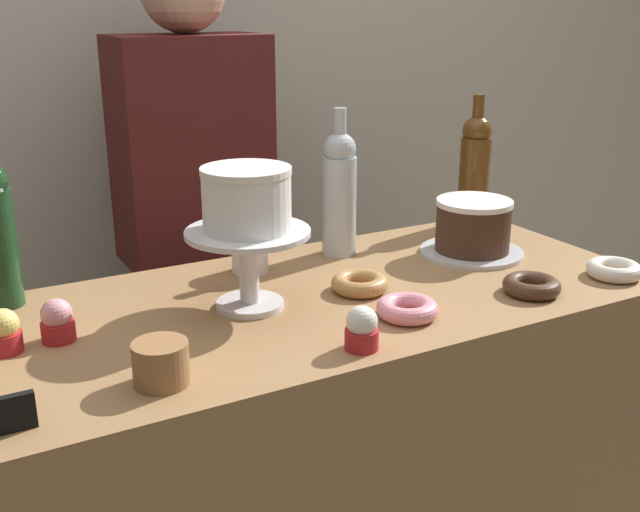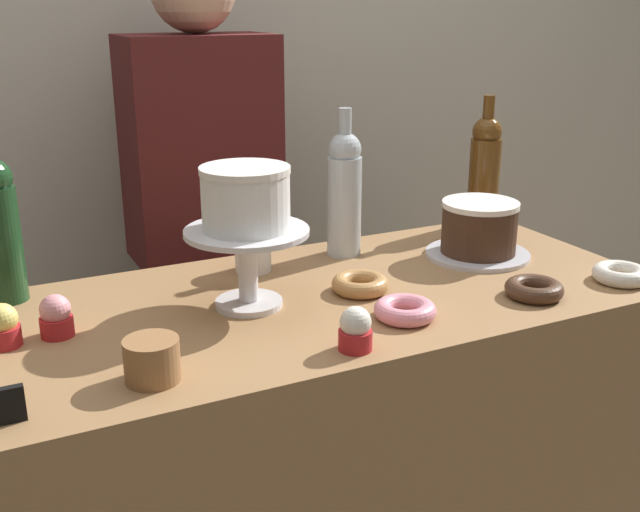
# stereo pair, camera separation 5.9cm
# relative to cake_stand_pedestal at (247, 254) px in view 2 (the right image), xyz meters

# --- Properties ---
(back_wall) EXTENTS (6.00, 0.05, 2.60)m
(back_wall) POSITION_rel_cake_stand_pedestal_xyz_m (0.14, 0.87, 0.26)
(back_wall) COLOR #BCB7A8
(back_wall) RESTS_ON ground_plane
(display_counter) EXTENTS (1.34, 0.60, 0.93)m
(display_counter) POSITION_rel_cake_stand_pedestal_xyz_m (0.14, -0.01, -0.57)
(display_counter) COLOR #997047
(display_counter) RESTS_ON ground_plane
(cake_stand_pedestal) EXTENTS (0.23, 0.23, 0.15)m
(cake_stand_pedestal) POSITION_rel_cake_stand_pedestal_xyz_m (0.00, 0.00, 0.00)
(cake_stand_pedestal) COLOR silver
(cake_stand_pedestal) RESTS_ON display_counter
(white_layer_cake) EXTENTS (0.16, 0.16, 0.11)m
(white_layer_cake) POSITION_rel_cake_stand_pedestal_xyz_m (0.00, 0.00, 0.11)
(white_layer_cake) COLOR white
(white_layer_cake) RESTS_ON cake_stand_pedestal
(silver_serving_platter) EXTENTS (0.23, 0.23, 0.01)m
(silver_serving_platter) POSITION_rel_cake_stand_pedestal_xyz_m (0.56, 0.05, -0.10)
(silver_serving_platter) COLOR silver
(silver_serving_platter) RESTS_ON display_counter
(chocolate_round_cake) EXTENTS (0.17, 0.17, 0.12)m
(chocolate_round_cake) POSITION_rel_cake_stand_pedestal_xyz_m (0.56, 0.05, -0.03)
(chocolate_round_cake) COLOR #3D2619
(chocolate_round_cake) RESTS_ON silver_serving_platter
(wine_bottle_amber) EXTENTS (0.08, 0.08, 0.33)m
(wine_bottle_amber) POSITION_rel_cake_stand_pedestal_xyz_m (0.72, 0.24, 0.04)
(wine_bottle_amber) COLOR #5B3814
(wine_bottle_amber) RESTS_ON display_counter
(wine_bottle_clear) EXTENTS (0.08, 0.08, 0.33)m
(wine_bottle_clear) POSITION_rel_cake_stand_pedestal_xyz_m (0.30, 0.19, 0.04)
(wine_bottle_clear) COLOR #B2BCC1
(wine_bottle_clear) RESTS_ON display_counter
(cupcake_strawberry) EXTENTS (0.06, 0.06, 0.07)m
(cupcake_strawberry) POSITION_rel_cake_stand_pedestal_xyz_m (-0.34, 0.02, -0.07)
(cupcake_strawberry) COLOR red
(cupcake_strawberry) RESTS_ON display_counter
(cupcake_vanilla) EXTENTS (0.06, 0.06, 0.07)m
(cupcake_vanilla) POSITION_rel_cake_stand_pedestal_xyz_m (0.09, -0.25, -0.07)
(cupcake_vanilla) COLOR red
(cupcake_vanilla) RESTS_ON display_counter
(cupcake_lemon) EXTENTS (0.06, 0.06, 0.07)m
(cupcake_lemon) POSITION_rel_cake_stand_pedestal_xyz_m (-0.42, 0.02, -0.07)
(cupcake_lemon) COLOR red
(cupcake_lemon) RESTS_ON display_counter
(donut_pink) EXTENTS (0.11, 0.11, 0.03)m
(donut_pink) POSITION_rel_cake_stand_pedestal_xyz_m (0.23, -0.18, -0.09)
(donut_pink) COLOR pink
(donut_pink) RESTS_ON display_counter
(donut_chocolate) EXTENTS (0.11, 0.11, 0.03)m
(donut_chocolate) POSITION_rel_cake_stand_pedestal_xyz_m (0.51, -0.20, -0.09)
(donut_chocolate) COLOR #472D1E
(donut_chocolate) RESTS_ON display_counter
(donut_maple) EXTENTS (0.11, 0.11, 0.03)m
(donut_maple) POSITION_rel_cake_stand_pedestal_xyz_m (0.22, -0.03, -0.09)
(donut_maple) COLOR #B27F47
(donut_maple) RESTS_ON display_counter
(donut_sugar) EXTENTS (0.11, 0.11, 0.03)m
(donut_sugar) POSITION_rel_cake_stand_pedestal_xyz_m (0.72, -0.21, -0.09)
(donut_sugar) COLOR silver
(donut_sugar) RESTS_ON display_counter
(cookie_stack) EXTENTS (0.08, 0.08, 0.07)m
(cookie_stack) POSITION_rel_cake_stand_pedestal_xyz_m (-0.24, -0.21, -0.07)
(cookie_stack) COLOR olive
(cookie_stack) RESTS_ON display_counter
(coffee_cup_ceramic) EXTENTS (0.08, 0.08, 0.09)m
(coffee_cup_ceramic) POSITION_rel_cake_stand_pedestal_xyz_m (0.08, 0.18, -0.06)
(coffee_cup_ceramic) COLOR white
(coffee_cup_ceramic) RESTS_ON display_counter
(barista_figure) EXTENTS (0.36, 0.22, 1.60)m
(barista_figure) POSITION_rel_cake_stand_pedestal_xyz_m (0.10, 0.57, -0.20)
(barista_figure) COLOR black
(barista_figure) RESTS_ON ground_plane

